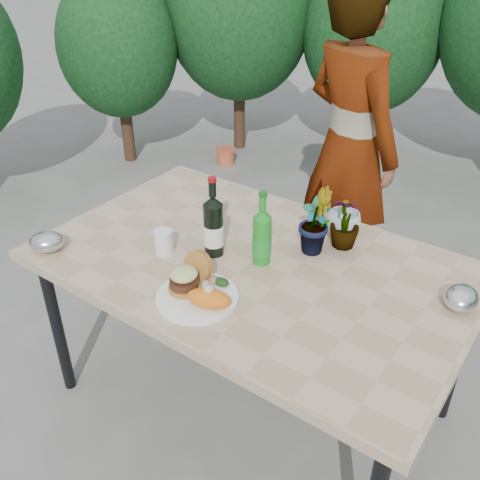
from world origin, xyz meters
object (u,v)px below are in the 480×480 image
Objects in this scene: dinner_plate at (197,297)px; wine_bottle at (213,227)px; person at (349,148)px; patio_table at (252,273)px.

dinner_plate is 0.88× the size of wine_bottle.
person is (-0.09, 1.32, 0.08)m from dinner_plate.
wine_bottle is (-0.15, -0.05, 0.17)m from patio_table.
person reaches higher than dinner_plate.
wine_bottle is at bearing 116.72° from dinner_plate.
wine_bottle is at bearing -162.84° from patio_table.
dinner_plate is 0.17× the size of person.
patio_table is 1.04m from person.
person reaches higher than wine_bottle.
wine_bottle is 0.19× the size of person.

